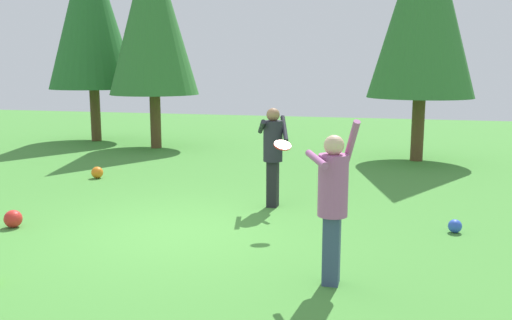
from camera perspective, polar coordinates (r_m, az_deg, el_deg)
name	(u,v)px	position (r m, az deg, el deg)	size (l,w,h in m)	color
ground_plane	(178,232)	(8.42, -8.19, -7.45)	(40.00, 40.00, 0.00)	#478C38
person_thrower	(333,196)	(6.18, 8.05, -3.78)	(0.65, 0.65, 1.91)	#38476B
person_catcher	(273,149)	(9.60, 1.78, 1.20)	(0.64, 0.69, 1.77)	black
frisbee	(283,145)	(8.33, 2.80, 1.56)	(0.37, 0.36, 0.14)	red
ball_orange	(97,172)	(12.76, -16.31, -1.26)	(0.26, 0.26, 0.26)	orange
ball_red	(13,219)	(9.32, -24.11, -5.65)	(0.28, 0.28, 0.28)	red
ball_blue	(455,226)	(8.79, 20.14, -6.52)	(0.20, 0.20, 0.20)	blue
tree_right	(424,2)	(15.12, 17.21, 15.52)	(2.76, 2.76, 6.59)	brown
tree_far_left	(90,11)	(19.32, -16.98, 14.73)	(2.89, 2.89, 6.90)	brown
tree_left	(152,14)	(17.13, -10.82, 14.76)	(2.71, 2.71, 6.46)	brown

